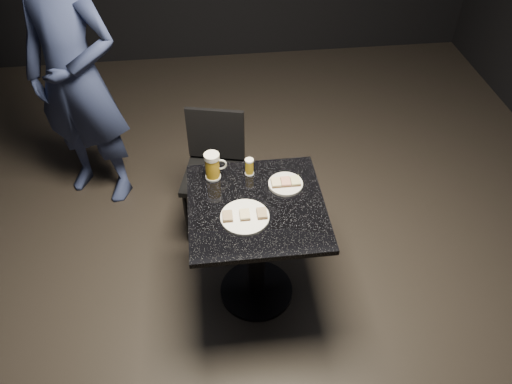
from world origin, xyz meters
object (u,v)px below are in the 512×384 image
beer_mug (213,166)px  table (256,236)px  beer_tumbler (249,167)px  chair (214,166)px  plate_small (286,184)px  plate_large (245,217)px  patron (75,77)px

beer_mug → table: bearing=-49.1°
beer_tumbler → chair: (-0.19, 0.38, -0.30)m
beer_tumbler → table: bearing=-87.7°
plate_small → plate_large: bearing=-138.0°
patron → beer_mug: 1.17m
plate_large → table: plate_large is taller
chair → beer_tumbler: bearing=-64.1°
patron → beer_mug: (0.81, -0.84, -0.10)m
table → beer_mug: (-0.21, 0.24, 0.32)m
plate_small → chair: (-0.37, 0.50, -0.26)m
plate_large → table: bearing=51.9°
plate_large → chair: bearing=100.1°
plate_large → table: 0.27m
table → beer_tumbler: (-0.01, 0.24, 0.29)m
plate_small → beer_mug: bearing=163.9°
beer_tumbler → plate_small: bearing=-32.4°
plate_small → table: 0.33m
chair → plate_large: bearing=-79.9°
beer_mug → chair: beer_mug is taller
plate_large → beer_mug: size_ratio=1.54×
plate_large → beer_tumbler: (0.06, 0.33, 0.04)m
chair → table: bearing=-72.7°
chair → patron: bearing=151.4°
beer_mug → beer_tumbler: 0.20m
plate_large → chair: (-0.13, 0.71, -0.26)m
plate_large → beer_tumbler: size_ratio=2.49×
plate_large → plate_small: (0.24, 0.22, 0.00)m
beer_tumbler → patron: bearing=140.4°
beer_mug → beer_tumbler: (0.20, 0.01, -0.03)m
table → chair: chair is taller
table → beer_tumbler: beer_tumbler is taller
plate_small → chair: bearing=126.4°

